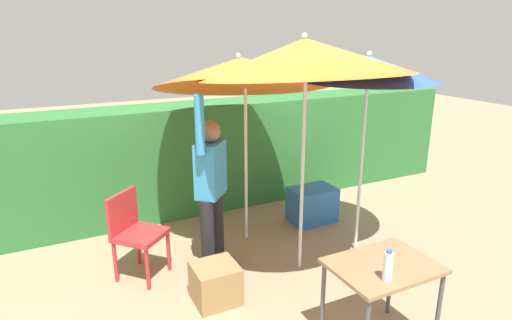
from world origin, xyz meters
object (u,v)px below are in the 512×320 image
(umbrella_yellow, at_px, (242,73))
(chair_plastic, at_px, (134,230))
(cooler_box, at_px, (312,205))
(crate_cardboard, at_px, (215,283))
(folding_table, at_px, (382,274))
(umbrella_orange, at_px, (368,69))
(umbrella_rainbow, at_px, (305,58))
(person_vendor, at_px, (211,185))
(bottle_water, at_px, (388,266))

(umbrella_yellow, height_order, chair_plastic, umbrella_yellow)
(cooler_box, bearing_deg, crate_cardboard, -148.79)
(umbrella_yellow, bearing_deg, folding_table, -85.03)
(folding_table, bearing_deg, cooler_box, 69.29)
(umbrella_orange, height_order, umbrella_yellow, umbrella_yellow)
(umbrella_rainbow, bearing_deg, person_vendor, 152.66)
(chair_plastic, relative_size, bottle_water, 3.71)
(umbrella_orange, xyz_separation_m, bottle_water, (-0.99, -1.50, -1.23))
(umbrella_yellow, relative_size, chair_plastic, 2.74)
(umbrella_orange, relative_size, umbrella_yellow, 0.92)
(person_vendor, distance_m, bottle_water, 1.99)
(cooler_box, distance_m, bottle_water, 2.64)
(umbrella_rainbow, height_order, bottle_water, umbrella_rainbow)
(umbrella_rainbow, xyz_separation_m, cooler_box, (0.78, 0.91, -1.96))
(crate_cardboard, bearing_deg, folding_table, -49.28)
(umbrella_orange, distance_m, bottle_water, 2.17)
(umbrella_rainbow, height_order, folding_table, umbrella_rainbow)
(person_vendor, bearing_deg, folding_table, -66.05)
(person_vendor, relative_size, cooler_box, 3.21)
(umbrella_rainbow, height_order, person_vendor, umbrella_rainbow)
(chair_plastic, relative_size, folding_table, 1.11)
(umbrella_yellow, height_order, person_vendor, umbrella_yellow)
(umbrella_rainbow, relative_size, umbrella_yellow, 1.01)
(crate_cardboard, height_order, bottle_water, bottle_water)
(umbrella_rainbow, height_order, crate_cardboard, umbrella_rainbow)
(umbrella_yellow, relative_size, folding_table, 3.05)
(crate_cardboard, relative_size, folding_table, 0.51)
(chair_plastic, xyz_separation_m, bottle_water, (1.38, -2.08, 0.33))
(umbrella_rainbow, distance_m, chair_plastic, 2.39)
(person_vendor, bearing_deg, chair_plastic, 165.36)
(cooler_box, height_order, crate_cardboard, cooler_box)
(umbrella_rainbow, xyz_separation_m, chair_plastic, (-1.57, 0.62, -1.68))
(chair_plastic, bearing_deg, umbrella_yellow, 11.14)
(crate_cardboard, xyz_separation_m, bottle_water, (0.82, -1.29, 0.65))
(folding_table, height_order, bottle_water, bottle_water)
(cooler_box, bearing_deg, folding_table, -110.71)
(cooler_box, bearing_deg, umbrella_orange, -88.66)
(umbrella_orange, bearing_deg, umbrella_yellow, 140.92)
(chair_plastic, bearing_deg, folding_table, -51.41)
(umbrella_orange, height_order, crate_cardboard, umbrella_orange)
(umbrella_yellow, distance_m, person_vendor, 1.28)
(umbrella_orange, height_order, chair_plastic, umbrella_orange)
(person_vendor, bearing_deg, crate_cardboard, -108.91)
(umbrella_orange, relative_size, crate_cardboard, 5.50)
(person_vendor, xyz_separation_m, chair_plastic, (-0.76, 0.20, -0.42))
(umbrella_yellow, bearing_deg, umbrella_orange, -39.08)
(umbrella_orange, bearing_deg, umbrella_rainbow, -177.36)
(person_vendor, relative_size, folding_table, 2.35)
(umbrella_yellow, bearing_deg, umbrella_rainbow, -74.54)
(umbrella_yellow, relative_size, cooler_box, 4.17)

